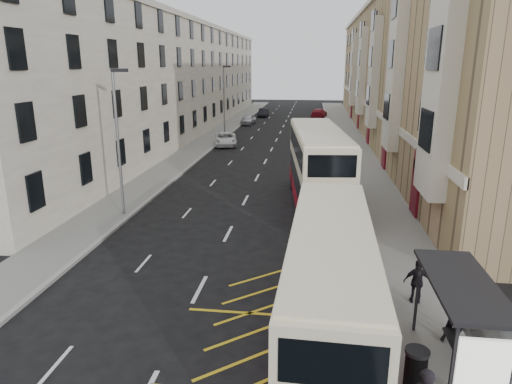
# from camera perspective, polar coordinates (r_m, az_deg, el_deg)

# --- Properties ---
(ground) EXTENTS (200.00, 200.00, 0.00)m
(ground) POSITION_cam_1_polar(r_m,az_deg,el_deg) (14.83, -11.03, -19.01)
(ground) COLOR black
(ground) RESTS_ON ground
(pavement_right) EXTENTS (4.00, 120.00, 0.15)m
(pavement_right) POSITION_cam_1_polar(r_m,az_deg,el_deg) (42.50, 12.28, 4.12)
(pavement_right) COLOR slate
(pavement_right) RESTS_ON ground
(pavement_left) EXTENTS (3.00, 120.00, 0.15)m
(pavement_left) POSITION_cam_1_polar(r_m,az_deg,el_deg) (43.90, -8.36, 4.68)
(pavement_left) COLOR slate
(pavement_left) RESTS_ON ground
(kerb_right) EXTENTS (0.25, 120.00, 0.15)m
(kerb_right) POSITION_cam_1_polar(r_m,az_deg,el_deg) (42.36, 9.58, 4.23)
(kerb_right) COLOR gray
(kerb_right) RESTS_ON ground
(kerb_left) EXTENTS (0.25, 120.00, 0.15)m
(kerb_left) POSITION_cam_1_polar(r_m,az_deg,el_deg) (43.53, -6.45, 4.66)
(kerb_left) COLOR gray
(kerb_left) RESTS_ON ground
(road_markings) EXTENTS (10.00, 110.00, 0.01)m
(road_markings) POSITION_cam_1_polar(r_m,az_deg,el_deg) (57.27, 2.99, 7.33)
(road_markings) COLOR silver
(road_markings) RESTS_ON ground
(terrace_right) EXTENTS (10.75, 79.00, 15.25)m
(terrace_right) POSITION_cam_1_polar(r_m,az_deg,el_deg) (57.88, 18.46, 14.13)
(terrace_right) COLOR tan
(terrace_right) RESTS_ON ground
(terrace_left) EXTENTS (9.18, 79.00, 13.25)m
(terrace_left) POSITION_cam_1_polar(r_m,az_deg,el_deg) (59.68, -10.23, 13.73)
(terrace_left) COLOR silver
(terrace_left) RESTS_ON ground
(bus_shelter) EXTENTS (1.65, 4.25, 2.70)m
(bus_shelter) POSITION_cam_1_polar(r_m,az_deg,el_deg) (13.42, 25.18, -13.64)
(bus_shelter) COLOR black
(bus_shelter) RESTS_ON pavement_right
(guard_railing) EXTENTS (0.06, 6.56, 1.01)m
(guard_railing) POSITION_cam_1_polar(r_m,az_deg,el_deg) (18.94, 13.07, -8.10)
(guard_railing) COLOR red
(guard_railing) RESTS_ON pavement_right
(street_lamp_near) EXTENTS (0.93, 0.18, 8.00)m
(street_lamp_near) POSITION_cam_1_polar(r_m,az_deg,el_deg) (26.01, -16.83, 6.80)
(street_lamp_near) COLOR gray
(street_lamp_near) RESTS_ON pavement_left
(street_lamp_far) EXTENTS (0.93, 0.18, 8.00)m
(street_lamp_far) POSITION_cam_1_polar(r_m,az_deg,el_deg) (54.65, -3.98, 11.79)
(street_lamp_far) COLOR gray
(street_lamp_far) RESTS_ON pavement_left
(double_decker_front) EXTENTS (2.60, 10.12, 4.01)m
(double_decker_front) POSITION_cam_1_polar(r_m,az_deg,el_deg) (13.66, 9.18, -12.14)
(double_decker_front) COLOR beige
(double_decker_front) RESTS_ON ground
(double_decker_rear) EXTENTS (3.90, 12.00, 4.70)m
(double_decker_rear) POSITION_cam_1_polar(r_m,az_deg,el_deg) (27.47, 7.69, 3.02)
(double_decker_rear) COLOR beige
(double_decker_rear) RESTS_ON ground
(litter_bin) EXTENTS (0.65, 0.65, 1.07)m
(litter_bin) POSITION_cam_1_polar(r_m,az_deg,el_deg) (13.50, 19.34, -19.96)
(litter_bin) COLOR black
(litter_bin) RESTS_ON pavement_right
(pedestrian_mid) EXTENTS (0.96, 0.78, 1.85)m
(pedestrian_mid) POSITION_cam_1_polar(r_m,az_deg,el_deg) (15.46, 24.05, -13.97)
(pedestrian_mid) COLOR black
(pedestrian_mid) RESTS_ON pavement_right
(pedestrian_far) EXTENTS (0.97, 0.43, 1.62)m
(pedestrian_far) POSITION_cam_1_polar(r_m,az_deg,el_deg) (17.38, 19.53, -10.52)
(pedestrian_far) COLOR black
(pedestrian_far) RESTS_ON pavement_right
(white_van) EXTENTS (3.14, 5.23, 1.36)m
(white_van) POSITION_cam_1_polar(r_m,az_deg,el_deg) (48.63, -3.83, 6.61)
(white_van) COLOR white
(white_van) RESTS_ON ground
(car_silver) EXTENTS (1.95, 4.25, 1.41)m
(car_silver) POSITION_cam_1_polar(r_m,az_deg,el_deg) (65.59, -1.00, 9.04)
(car_silver) COLOR #B9BBC2
(car_silver) RESTS_ON ground
(car_dark) EXTENTS (1.50, 4.11, 1.35)m
(car_dark) POSITION_cam_1_polar(r_m,az_deg,el_deg) (75.52, 0.94, 9.90)
(car_dark) COLOR black
(car_dark) RESTS_ON ground
(car_red) EXTENTS (2.84, 5.18, 1.42)m
(car_red) POSITION_cam_1_polar(r_m,az_deg,el_deg) (75.09, 7.88, 9.75)
(car_red) COLOR maroon
(car_red) RESTS_ON ground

